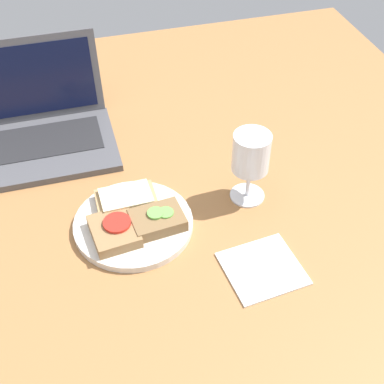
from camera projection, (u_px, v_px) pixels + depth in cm
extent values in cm
cube|color=#9E6B3D|center=(174.00, 202.00, 107.21)|extent=(140.00, 140.00, 3.00)
cylinder|color=silver|center=(133.00, 224.00, 99.73)|extent=(22.28, 22.28, 1.43)
cube|color=#937047|center=(114.00, 231.00, 95.89)|extent=(8.92, 10.20, 2.20)
cylinder|color=red|center=(117.00, 223.00, 95.55)|extent=(5.05, 5.05, 0.58)
cube|color=brown|center=(157.00, 220.00, 97.81)|extent=(10.18, 8.06, 2.40)
cylinder|color=#6BB74C|center=(166.00, 212.00, 97.30)|extent=(2.91, 2.91, 0.33)
cylinder|color=#6BB74C|center=(156.00, 213.00, 97.09)|extent=(3.09, 3.09, 0.45)
cube|color=#A88456|center=(126.00, 201.00, 101.82)|extent=(11.38, 7.70, 1.82)
cube|color=#F4EAB7|center=(126.00, 196.00, 100.92)|extent=(9.81, 6.76, 0.81)
cylinder|color=white|center=(247.00, 195.00, 106.09)|extent=(6.85, 6.85, 0.40)
cylinder|color=white|center=(248.00, 182.00, 103.60)|extent=(0.81, 0.81, 6.86)
cylinder|color=white|center=(251.00, 153.00, 98.58)|extent=(7.11, 7.11, 7.74)
cylinder|color=white|center=(251.00, 158.00, 99.56)|extent=(6.54, 6.54, 4.89)
cube|color=#4C4C51|center=(44.00, 149.00, 115.87)|extent=(30.67, 21.89, 1.50)
cube|color=#232326|center=(43.00, 141.00, 116.67)|extent=(25.15, 12.04, 0.16)
cube|color=#4C4C51|center=(32.00, 79.00, 118.04)|extent=(30.06, 4.56, 18.48)
cube|color=black|center=(32.00, 80.00, 117.69)|extent=(26.99, 3.33, 15.42)
cube|color=white|center=(263.00, 268.00, 92.71)|extent=(14.07, 13.48, 0.40)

